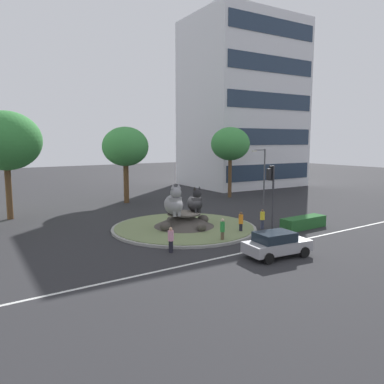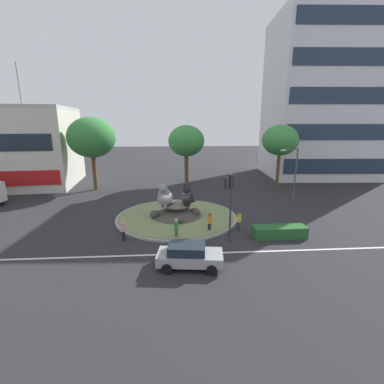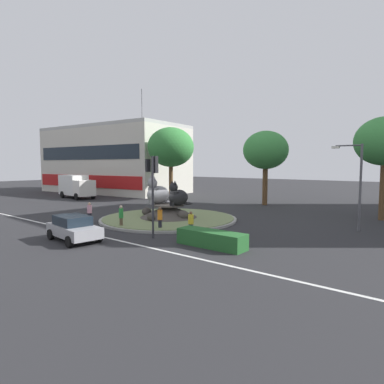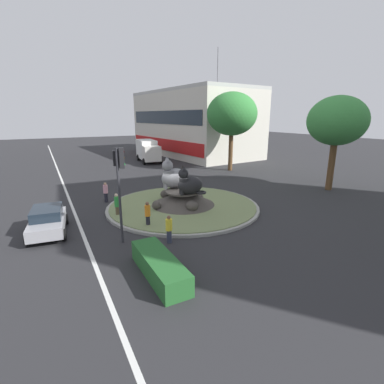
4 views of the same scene
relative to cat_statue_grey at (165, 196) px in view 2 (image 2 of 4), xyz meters
The scene contains 17 objects.
ground_plane 2.44m from the cat_statue_grey, 13.69° to the left, with size 160.00×160.00×0.00m, color #28282B.
lane_centreline 7.53m from the cat_statue_grey, 81.48° to the right, with size 112.00×0.20×0.01m, color silver.
roundabout_island 2.07m from the cat_statue_grey, 13.10° to the left, with size 11.29×11.29×1.30m.
cat_statue_grey is the anchor object (origin of this frame).
cat_statue_black 2.12m from the cat_statue_grey, ahead, with size 1.56×2.01×2.05m.
traffic_light_mast 7.36m from the cat_statue_grey, 46.96° to the right, with size 0.75×0.49×5.13m.
office_tower 33.89m from the cat_statue_grey, 39.51° to the left, with size 16.82×13.81×24.73m.
clipped_hedge_strip 10.40m from the cat_statue_grey, 27.99° to the right, with size 4.12×1.20×0.90m, color #235B28.
broadleaf_tree_behind_island 16.16m from the cat_statue_grey, 128.25° to the left, with size 6.05×6.05×9.46m.
second_tree_near_tower 15.39m from the cat_statue_grey, 79.46° to the left, with size 5.07×5.07×8.41m.
third_tree_left 19.19m from the cat_statue_grey, 37.14° to the left, with size 4.69×4.69×8.51m.
streetlight_arm 15.21m from the cat_statue_grey, 19.49° to the left, with size 1.99×0.33×6.02m.
pedestrian_orange_shirt 5.21m from the cat_statue_grey, 42.89° to the right, with size 0.34×0.34×1.68m.
pedestrian_yellow_shirt 7.10m from the cat_statue_grey, 26.69° to the right, with size 0.36×0.36×1.56m.
pedestrian_green_shirt 4.91m from the cat_statue_grey, 78.04° to the right, with size 0.31×0.31×1.69m.
pedestrian_pink_shirt 5.64m from the cat_statue_grey, 123.67° to the right, with size 0.37×0.37×1.60m.
sedan_on_far_lane 9.12m from the cat_statue_grey, 78.98° to the right, with size 4.22×2.41×1.52m.
Camera 2 is at (-0.22, -24.45, 8.75)m, focal length 25.51 mm.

